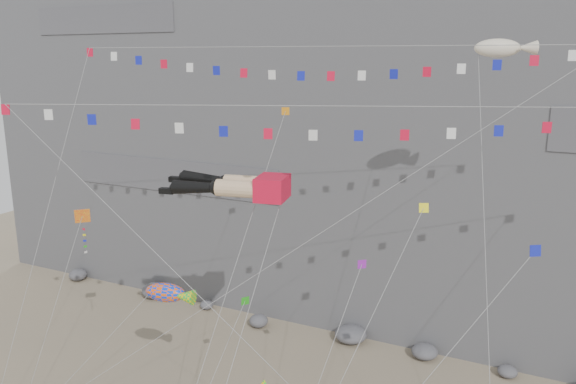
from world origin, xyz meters
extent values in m
cube|color=slate|center=(0.00, 32.00, 25.00)|extent=(80.00, 28.00, 50.00)
cube|color=red|center=(-0.79, 4.84, 15.31)|extent=(2.07, 2.56, 1.34)
cylinder|color=#DAB488|center=(-2.58, 3.79, 15.31)|extent=(2.43, 1.43, 0.99)
sphere|color=black|center=(-3.69, 3.56, 15.31)|extent=(0.91, 0.91, 0.91)
cone|color=black|center=(-5.01, 3.29, 15.24)|extent=(2.83, 1.35, 0.93)
cube|color=black|center=(-6.78, 2.93, 14.93)|extent=(0.94, 0.56, 0.33)
cylinder|color=#DAB488|center=(-2.85, 5.10, 15.31)|extent=(2.43, 1.43, 0.99)
sphere|color=black|center=(-3.96, 4.88, 15.31)|extent=(0.91, 0.91, 0.91)
cone|color=black|center=(-5.28, 4.61, 15.44)|extent=(2.84, 1.36, 0.99)
cube|color=black|center=(-7.05, 4.25, 15.35)|extent=(0.94, 0.56, 0.33)
cylinder|color=gray|center=(0.06, -2.15, 7.68)|extent=(0.03, 0.03, 20.77)
cylinder|color=gray|center=(-7.27, 1.60, 11.61)|extent=(0.03, 0.03, 30.63)
cylinder|color=gray|center=(8.42, 1.18, 10.11)|extent=(0.03, 0.03, 22.98)
cylinder|color=gray|center=(-13.83, -0.36, 6.36)|extent=(0.03, 0.03, 13.96)
cylinder|color=gray|center=(-10.60, -0.69, 4.30)|extent=(0.03, 0.03, 12.93)
cylinder|color=gray|center=(11.70, 4.29, 11.54)|extent=(0.03, 0.03, 26.24)
cylinder|color=gray|center=(-1.95, 1.30, 9.69)|extent=(0.03, 0.03, 24.10)
cylinder|color=gray|center=(5.35, 0.17, 7.37)|extent=(0.03, 0.03, 19.86)
camera|label=1|loc=(13.56, -22.79, 22.45)|focal=35.00mm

